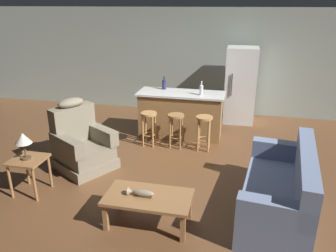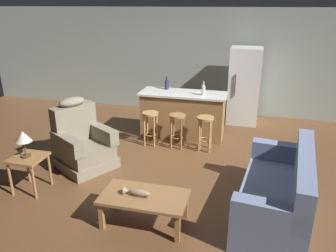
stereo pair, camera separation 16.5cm
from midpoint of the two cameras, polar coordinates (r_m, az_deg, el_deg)
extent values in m
plane|color=brown|center=(5.92, -1.03, -6.44)|extent=(12.00, 12.00, 0.00)
cube|color=#939E93|center=(8.45, 3.97, 11.14)|extent=(12.00, 0.05, 2.60)
cube|color=olive|center=(4.24, -4.61, -12.26)|extent=(1.10, 0.60, 0.04)
cube|color=olive|center=(4.32, -11.94, -15.30)|extent=(0.06, 0.06, 0.38)
cube|color=olive|center=(4.07, 1.38, -17.40)|extent=(0.06, 0.06, 0.38)
cube|color=olive|center=(4.69, -9.53, -12.01)|extent=(0.06, 0.06, 0.38)
cube|color=olive|center=(4.45, 2.62, -13.66)|extent=(0.06, 0.06, 0.38)
cube|color=#4C3823|center=(4.22, -5.48, -12.01)|extent=(0.22, 0.07, 0.01)
ellipsoid|color=gray|center=(4.20, -5.50, -11.56)|extent=(0.28, 0.09, 0.09)
cone|color=gray|center=(4.25, -7.72, -11.24)|extent=(0.06, 0.10, 0.10)
cube|color=#707FA3|center=(4.80, 17.08, -13.12)|extent=(1.07, 1.99, 0.20)
cube|color=#707FA3|center=(4.69, 17.35, -10.98)|extent=(1.07, 1.99, 0.22)
cube|color=#707FA3|center=(4.53, 21.91, -7.44)|extent=(0.43, 1.91, 0.52)
cube|color=#707FA3|center=(3.84, 17.01, -14.23)|extent=(0.86, 0.30, 0.28)
cube|color=#707FA3|center=(5.33, 18.16, -4.05)|extent=(0.86, 0.30, 0.28)
cube|color=#756B56|center=(5.90, -14.87, -6.29)|extent=(1.15, 1.15, 0.18)
cube|color=#756B56|center=(5.81, -15.06, -4.44)|extent=(1.07, 1.06, 0.24)
cube|color=#756B56|center=(5.89, -16.99, 0.34)|extent=(0.60, 0.77, 0.64)
ellipsoid|color=#756B56|center=(5.77, -17.38, 3.87)|extent=(0.47, 0.53, 0.16)
cube|color=#756B56|center=(5.85, -12.45, -1.34)|extent=(0.78, 0.57, 0.26)
cube|color=#756B56|center=(5.55, -18.06, -3.16)|extent=(0.78, 0.57, 0.26)
cube|color=olive|center=(5.27, -24.06, -5.39)|extent=(0.48, 0.48, 0.04)
cylinder|color=olive|center=(5.37, -26.60, -8.68)|extent=(0.04, 0.04, 0.52)
cylinder|color=olive|center=(5.14, -23.07, -9.42)|extent=(0.04, 0.04, 0.52)
cylinder|color=olive|center=(5.64, -24.13, -6.85)|extent=(0.04, 0.04, 0.52)
cylinder|color=olive|center=(5.43, -20.69, -7.45)|extent=(0.04, 0.04, 0.52)
cylinder|color=#4C3823|center=(5.25, -24.29, -5.12)|extent=(0.14, 0.14, 0.03)
cylinder|color=#4C3823|center=(5.20, -24.49, -3.88)|extent=(0.02, 0.02, 0.22)
cone|color=#BCB29E|center=(5.13, -24.80, -1.94)|extent=(0.24, 0.24, 0.16)
cube|color=olive|center=(6.95, 1.55, 1.88)|extent=(1.71, 0.63, 0.91)
cube|color=silver|center=(6.82, 1.59, 5.67)|extent=(1.80, 0.70, 0.04)
cylinder|color=#A87A47|center=(6.43, -4.11, 2.17)|extent=(0.32, 0.32, 0.04)
torus|color=#A87A47|center=(6.58, -4.02, -1.47)|extent=(0.23, 0.23, 0.02)
cylinder|color=#A87A47|center=(6.48, -5.13, -0.90)|extent=(0.04, 0.04, 0.64)
cylinder|color=#A87A47|center=(6.43, -3.43, -1.05)|extent=(0.04, 0.04, 0.64)
cylinder|color=#A87A47|center=(6.66, -4.62, -0.28)|extent=(0.04, 0.04, 0.64)
cylinder|color=#A87A47|center=(6.61, -2.96, -0.42)|extent=(0.04, 0.04, 0.64)
cylinder|color=olive|center=(6.30, 0.66, 1.83)|extent=(0.32, 0.32, 0.04)
torus|color=olive|center=(6.46, 0.65, -1.87)|extent=(0.23, 0.23, 0.02)
cylinder|color=olive|center=(6.35, -0.42, -1.30)|extent=(0.04, 0.04, 0.64)
cylinder|color=olive|center=(6.31, 1.35, -1.45)|extent=(0.04, 0.04, 0.64)
cylinder|color=olive|center=(6.53, -0.03, -0.66)|extent=(0.04, 0.04, 0.64)
cylinder|color=olive|center=(6.49, 1.70, -0.80)|extent=(0.04, 0.04, 0.64)
cylinder|color=#A87A47|center=(6.22, 5.60, 1.46)|extent=(0.32, 0.32, 0.04)
torus|color=#A87A47|center=(6.37, 5.46, -2.27)|extent=(0.23, 0.23, 0.02)
cylinder|color=#A87A47|center=(6.26, 4.47, -1.71)|extent=(0.04, 0.04, 0.64)
cylinder|color=#A87A47|center=(6.23, 6.28, -1.85)|extent=(0.04, 0.04, 0.64)
cylinder|color=#A87A47|center=(6.44, 4.73, -1.04)|extent=(0.04, 0.04, 0.64)
cylinder|color=#A87A47|center=(6.42, 6.49, -1.18)|extent=(0.04, 0.04, 0.64)
cube|color=white|center=(7.88, 11.90, 6.92)|extent=(0.70, 0.66, 1.76)
cylinder|color=#333338|center=(7.52, 10.41, 7.07)|extent=(0.02, 0.02, 0.50)
cylinder|color=#23284C|center=(7.07, -1.35, 7.20)|extent=(0.09, 0.09, 0.19)
cylinder|color=#23284C|center=(7.04, -1.36, 8.29)|extent=(0.03, 0.03, 0.08)
cylinder|color=silver|center=(6.63, 5.10, 6.23)|extent=(0.07, 0.07, 0.20)
cylinder|color=silver|center=(6.60, 5.14, 7.43)|extent=(0.03, 0.03, 0.09)
camera|label=1|loc=(0.08, -90.86, -0.33)|focal=35.00mm
camera|label=2|loc=(0.08, 89.14, 0.33)|focal=35.00mm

